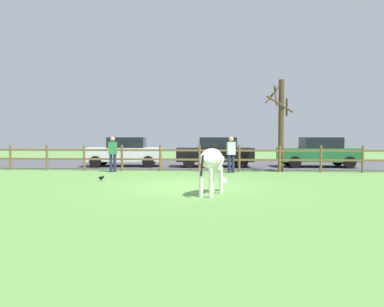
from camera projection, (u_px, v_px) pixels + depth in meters
name	position (u px, v px, depth m)	size (l,w,h in m)	color
ground_plane	(186.00, 186.00, 11.86)	(60.00, 60.00, 0.00)	#5B8C42
parking_asphalt	(200.00, 164.00, 21.12)	(28.00, 7.40, 0.05)	#47474C
paddock_fence	(180.00, 156.00, 16.86)	(20.61, 0.11, 1.24)	brown
bare_tree	(281.00, 123.00, 16.69)	(1.18, 1.53, 4.30)	#513A23
zebra	(213.00, 162.00, 9.99)	(0.94, 1.86, 1.41)	white
crow_on_grass	(101.00, 178.00, 13.12)	(0.21, 0.10, 0.20)	black
parked_car_white	(125.00, 152.00, 19.14)	(4.15, 2.20, 1.56)	white
parked_car_black	(215.00, 152.00, 18.90)	(4.12, 2.12, 1.56)	black
parked_car_green	(318.00, 152.00, 18.73)	(4.04, 1.95, 1.56)	#236B38
visitor_left_of_tree	(231.00, 153.00, 16.20)	(0.40, 0.30, 1.64)	#232847
visitor_right_of_tree	(113.00, 153.00, 16.52)	(0.37, 0.23, 1.64)	#232847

